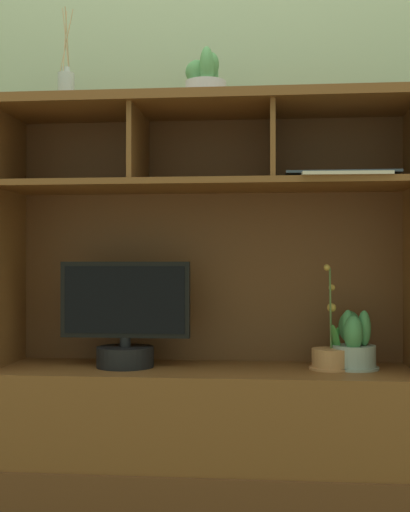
% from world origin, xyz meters
% --- Properties ---
extents(back_wall, '(6.00, 0.02, 2.80)m').
position_xyz_m(back_wall, '(0.00, 0.24, 1.40)').
color(back_wall, '#9DB087').
rests_on(back_wall, ground).
extents(media_console, '(1.45, 0.46, 1.42)m').
position_xyz_m(media_console, '(0.00, 0.01, 0.44)').
color(media_console, brown).
rests_on(media_console, ground).
extents(tv_monitor, '(0.43, 0.19, 0.35)m').
position_xyz_m(tv_monitor, '(-0.26, -0.02, 0.69)').
color(tv_monitor, black).
rests_on(tv_monitor, media_console).
extents(potted_orchid, '(0.14, 0.14, 0.34)m').
position_xyz_m(potted_orchid, '(0.41, 0.00, 0.59)').
color(potted_orchid, '#B47949').
rests_on(potted_orchid, media_console).
extents(potted_fern, '(0.16, 0.16, 0.19)m').
position_xyz_m(potted_fern, '(0.48, 0.01, 0.62)').
color(potted_fern, '#909E94').
rests_on(potted_fern, media_console).
extents(magazine_stack_left, '(0.35, 0.26, 0.02)m').
position_xyz_m(magazine_stack_left, '(0.44, -0.05, 1.16)').
color(magazine_stack_left, beige).
rests_on(magazine_stack_left, media_console).
extents(diffuser_bottle, '(0.06, 0.06, 0.33)m').
position_xyz_m(diffuser_bottle, '(-0.47, 0.01, 1.48)').
color(diffuser_bottle, '#B3BBB4').
rests_on(diffuser_bottle, media_console).
extents(potted_succulent, '(0.16, 0.16, 0.18)m').
position_xyz_m(potted_succulent, '(0.00, 0.03, 1.49)').
color(potted_succulent, silver).
rests_on(potted_succulent, media_console).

